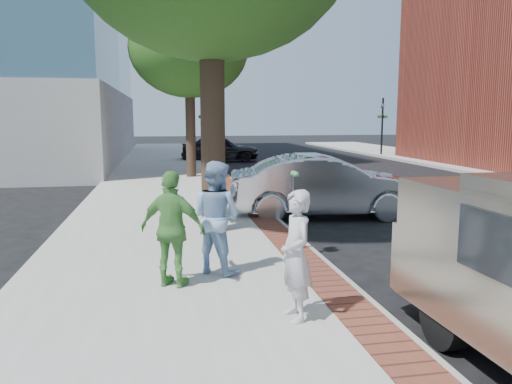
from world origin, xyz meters
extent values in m
plane|color=black|center=(0.00, 0.00, 0.00)|extent=(120.00, 120.00, 0.00)
cube|color=#9E9991|center=(-1.50, 8.00, 0.07)|extent=(5.00, 60.00, 0.15)
cube|color=brown|center=(0.70, 8.00, 0.15)|extent=(0.60, 60.00, 0.01)
cube|color=gray|center=(1.05, 8.00, 0.07)|extent=(0.10, 60.00, 0.15)
cylinder|color=black|center=(0.90, 22.00, 1.90)|extent=(0.12, 0.12, 3.80)
imported|color=black|center=(0.90, 22.00, 3.00)|extent=(0.18, 0.15, 0.90)
cube|color=#1E7238|center=(0.90, 22.00, 2.60)|extent=(0.70, 0.03, 0.18)
cylinder|color=black|center=(12.50, 22.00, 1.90)|extent=(0.12, 0.12, 3.80)
imported|color=black|center=(12.50, 22.00, 3.00)|extent=(0.18, 0.15, 0.90)
cube|color=#1E7238|center=(12.50, 22.00, 2.60)|extent=(0.70, 0.03, 0.18)
cylinder|color=black|center=(-0.60, 1.90, 2.35)|extent=(0.52, 0.52, 4.40)
cylinder|color=black|center=(-0.50, 12.00, 2.08)|extent=(0.40, 0.40, 3.85)
ellipsoid|color=#184012|center=(-0.50, 12.00, 5.32)|extent=(4.80, 4.80, 3.94)
cylinder|color=gray|center=(0.69, -0.01, 0.72)|extent=(0.07, 0.07, 1.15)
cube|color=#2D3030|center=(0.69, -0.10, 1.42)|extent=(0.12, 0.14, 0.24)
cube|color=#2D3030|center=(0.69, 0.08, 1.42)|extent=(0.12, 0.14, 0.24)
sphere|color=#3F8C4C|center=(0.69, -0.10, 1.57)|extent=(0.11, 0.11, 0.11)
sphere|color=#3F8C4C|center=(0.69, 0.08, 1.57)|extent=(0.11, 0.11, 0.11)
imported|color=#B4B3B9|center=(-0.12, -3.11, 0.95)|extent=(0.43, 0.61, 1.60)
imported|color=#86A9CF|center=(-0.87, -1.06, 1.04)|extent=(1.09, 1.07, 1.78)
imported|color=#519744|center=(-1.55, -1.62, 1.00)|extent=(1.07, 0.83, 1.70)
imported|color=#B6B9BE|center=(2.48, 3.55, 0.81)|extent=(5.12, 2.32, 1.63)
imported|color=black|center=(1.67, 20.38, 0.77)|extent=(4.67, 2.30, 1.53)
cube|color=gray|center=(2.31, -3.25, 0.79)|extent=(2.07, 1.04, 0.88)
cylinder|color=black|center=(1.42, -3.88, 0.35)|extent=(0.26, 0.71, 0.71)
cube|color=black|center=(2.30, -2.75, 1.16)|extent=(1.77, 0.06, 0.44)
camera|label=1|loc=(-1.67, -8.73, 2.60)|focal=35.00mm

